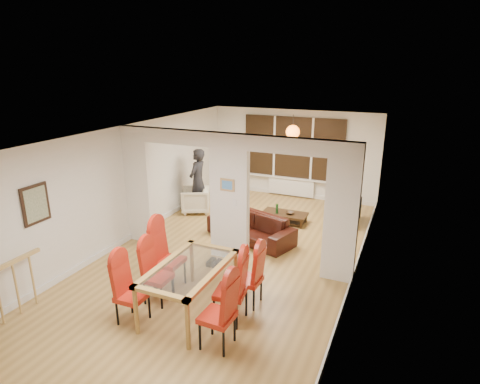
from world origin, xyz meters
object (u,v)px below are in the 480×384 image
Objects in this scene: person at (198,181)px; coffee_table at (284,217)px; dining_chair_la at (132,291)px; dining_chair_lb at (158,274)px; television at (351,212)px; dining_chair_rb at (230,287)px; sofa at (251,227)px; armchair at (195,200)px; bowl at (290,213)px; dining_chair_lc at (169,257)px; dining_chair_rc at (248,275)px; dining_chair_ra at (217,311)px; bottle at (277,208)px; dining_table at (190,289)px.

person reaches higher than coffee_table.
dining_chair_lb is at bearing 85.54° from dining_chair_la.
dining_chair_lb reaches higher than television.
coffee_table is at bearing 87.38° from dining_chair_rb.
sofa is at bearing -106.82° from coffee_table.
sofa is (0.51, 3.59, -0.23)m from dining_chair_la.
armchair is 0.42× the size of person.
bowl is at bearing 77.19° from dining_chair_lb.
bowl is (1.10, 3.77, -0.31)m from dining_chair_lc.
bowl is (1.05, 4.87, -0.25)m from dining_chair_la.
dining_chair_rc is (1.40, 0.54, 0.00)m from dining_chair_lb.
dining_chair_rc is 3.72m from bowl.
dining_chair_ra reaches higher than dining_chair_rc.
armchair is (-1.50, 3.58, -0.26)m from dining_chair_lc.
dining_chair_lc is at bearing -104.09° from coffee_table.
person is 2.27m from bottle.
dining_chair_la is 0.95× the size of coffee_table.
dining_chair_lb is 1.40× the size of armchair.
person is 2.50m from coffee_table.
dining_chair_lc is at bearing 91.45° from dining_chair_la.
dining_chair_ra is (0.78, -0.58, 0.15)m from dining_table.
dining_chair_rc reaches higher than bowl.
dining_chair_rb reaches higher than bottle.
bowl is at bearing 76.73° from dining_chair_la.
television reaches higher than bottle.
dining_chair_lb is at bearing 19.58° from person.
dining_chair_rb is (-0.09, 0.62, 0.02)m from dining_chair_ra.
dining_chair_lc is 3.94m from bowl.
person reaches higher than dining_chair_lb.
bowl is at bearing 97.02° from dining_chair_ra.
dining_chair_rc is (-0.01, 1.15, -0.04)m from dining_chair_ra.
coffee_table is (0.87, 4.27, -0.39)m from dining_chair_lb.
sofa reaches higher than bowl.
dining_chair_lb is 0.99× the size of dining_chair_rc.
dining_chair_ra is at bearing -83.67° from coffee_table.
dining_chair_la reaches higher than bowl.
bottle is (0.70, 4.16, -0.13)m from dining_chair_lb.
dining_chair_ra is at bearing -35.84° from dining_chair_lc.
dining_chair_ra is 1.00× the size of coffee_table.
dining_chair_lb is 4.36m from bowl.
armchair is (-2.21, 4.07, -0.07)m from dining_table.
dining_chair_rb is 0.56× the size of sofa.
dining_chair_lb is at bearing 161.08° from television.
dining_table is 0.84× the size of sofa.
sofa is at bearing -100.88° from bottle.
dining_chair_rc reaches higher than coffee_table.
dining_chair_ra is 4.87m from bowl.
dining_chair_lc reaches higher than dining_table.
dining_chair_ra is 3.70m from sofa.
dining_chair_lb is 3.94× the size of bottle.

